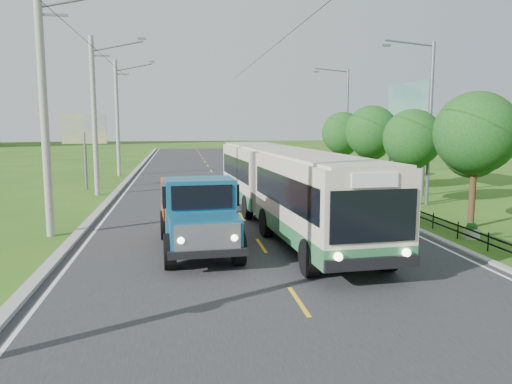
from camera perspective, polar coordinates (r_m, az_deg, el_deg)
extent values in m
plane|color=#2A5815|center=(13.33, 4.89, -12.41)|extent=(240.00, 240.00, 0.00)
cube|color=#28282B|center=(32.61, -3.36, -0.25)|extent=(14.00, 120.00, 0.02)
cube|color=#9E9E99|center=(32.74, -16.01, -0.40)|extent=(0.40, 120.00, 0.15)
cube|color=#9E9E99|center=(34.01, 8.72, 0.07)|extent=(0.30, 120.00, 0.10)
cube|color=silver|center=(32.68, -15.05, -0.47)|extent=(0.12, 120.00, 0.00)
cube|color=silver|center=(33.87, 7.91, 0.01)|extent=(0.12, 120.00, 0.00)
cube|color=yellow|center=(13.32, 4.90, -12.32)|extent=(0.12, 2.20, 0.00)
cube|color=black|center=(28.68, 13.93, -1.01)|extent=(0.04, 40.00, 0.60)
cylinder|color=gray|center=(21.81, -23.06, 8.27)|extent=(0.32, 0.32, 10.00)
cube|color=slate|center=(22.09, -22.30, 18.23)|extent=(1.20, 0.10, 0.10)
cylinder|color=gray|center=(33.57, -18.00, 8.15)|extent=(0.32, 0.32, 10.00)
cube|color=slate|center=(33.75, -17.42, 14.65)|extent=(1.20, 0.10, 0.10)
cube|color=slate|center=(33.64, -12.92, 16.72)|extent=(0.50, 0.18, 0.12)
cylinder|color=gray|center=(45.46, -15.57, 8.08)|extent=(0.32, 0.32, 10.00)
cube|color=slate|center=(45.59, -15.11, 12.88)|extent=(1.20, 0.10, 0.10)
cube|color=slate|center=(45.51, -11.81, 14.38)|extent=(0.50, 0.18, 0.12)
cylinder|color=#382314|center=(24.04, 23.51, 0.21)|extent=(0.28, 0.28, 3.36)
sphere|color=#154914|center=(23.86, 23.84, 6.21)|extent=(3.60, 3.60, 3.60)
sphere|color=#154914|center=(24.41, 23.52, 4.56)|extent=(2.64, 2.64, 2.64)
cylinder|color=#382314|center=(29.27, 17.26, 1.44)|extent=(0.28, 0.28, 3.02)
sphere|color=#154914|center=(29.11, 17.44, 5.87)|extent=(3.24, 3.24, 3.24)
sphere|color=#154914|center=(29.68, 17.32, 4.66)|extent=(2.38, 2.38, 2.38)
cylinder|color=#382314|center=(34.72, 12.95, 2.74)|extent=(0.28, 0.28, 3.25)
sphere|color=#154914|center=(34.60, 13.08, 6.76)|extent=(3.48, 3.48, 3.48)
sphere|color=#154914|center=(35.15, 13.04, 5.64)|extent=(2.55, 2.55, 2.55)
cylinder|color=#382314|center=(40.35, 9.82, 3.39)|extent=(0.28, 0.28, 3.08)
sphere|color=#154914|center=(40.24, 9.89, 6.67)|extent=(3.30, 3.30, 3.30)
sphere|color=#154914|center=(40.79, 9.92, 5.76)|extent=(2.42, 2.42, 2.42)
cylinder|color=slate|center=(29.56, 19.26, 7.22)|extent=(0.20, 0.20, 9.00)
cylinder|color=slate|center=(29.24, 17.14, 15.96)|extent=(2.80, 0.10, 0.34)
cube|color=slate|center=(28.70, 14.70, 15.91)|extent=(0.45, 0.16, 0.12)
cylinder|color=slate|center=(42.45, 10.34, 7.60)|extent=(0.20, 0.20, 9.00)
cylinder|color=slate|center=(42.23, 8.64, 13.61)|extent=(2.80, 0.10, 0.34)
cube|color=slate|center=(41.85, 6.89, 13.49)|extent=(0.45, 0.16, 0.12)
cylinder|color=silver|center=(21.97, 23.41, -4.37)|extent=(0.64, 0.64, 0.40)
sphere|color=#154914|center=(21.93, 23.44, -3.73)|extent=(0.44, 0.44, 0.44)
cylinder|color=silver|center=(28.93, 15.02, -1.17)|extent=(0.64, 0.64, 0.40)
sphere|color=#154914|center=(28.90, 15.03, -0.68)|extent=(0.44, 0.44, 0.44)
cylinder|color=silver|center=(36.33, 9.97, 0.78)|extent=(0.64, 0.64, 0.40)
sphere|color=#154914|center=(36.30, 9.97, 1.17)|extent=(0.44, 0.44, 0.44)
cylinder|color=slate|center=(36.82, -18.90, 3.38)|extent=(0.20, 0.20, 4.00)
cube|color=yellow|center=(36.73, -19.06, 6.80)|extent=(3.00, 0.15, 2.00)
cylinder|color=slate|center=(33.42, 18.58, 3.84)|extent=(0.24, 0.24, 5.00)
cylinder|color=slate|center=(37.93, 15.13, 4.41)|extent=(0.24, 0.24, 5.00)
cube|color=#144C47|center=(35.61, 16.96, 9.45)|extent=(0.20, 6.00, 3.00)
cube|color=#2B6C3F|center=(18.01, 7.29, -4.11)|extent=(3.38, 8.61, 0.62)
cube|color=beige|center=(17.78, 7.37, 0.30)|extent=(3.38, 8.61, 2.17)
cube|color=black|center=(17.78, 7.37, 0.33)|extent=(3.38, 7.94, 1.07)
cube|color=#2B6C3F|center=(26.80, 0.55, -0.10)|extent=(3.34, 8.05, 0.62)
cube|color=beige|center=(26.64, 0.56, 2.87)|extent=(3.34, 8.05, 2.17)
cube|color=black|center=(26.64, 0.56, 2.89)|extent=(3.34, 7.38, 1.07)
cube|color=#4C4C4C|center=(22.33, 3.18, 1.09)|extent=(2.71, 1.30, 2.68)
cube|color=black|center=(13.94, 13.29, -2.71)|extent=(2.53, 0.24, 1.46)
cylinder|color=black|center=(15.25, 6.13, -7.49)|extent=(0.44, 1.19, 1.17)
cylinder|color=black|center=(16.22, 14.73, -6.77)|extent=(0.44, 1.19, 1.17)
cylinder|color=black|center=(20.41, 1.17, -3.51)|extent=(0.44, 1.19, 1.17)
cylinder|color=black|center=(21.14, 7.88, -3.19)|extent=(0.44, 1.19, 1.17)
cylinder|color=black|center=(24.08, -1.00, -1.76)|extent=(0.44, 1.19, 1.17)
cylinder|color=black|center=(24.71, 4.79, -1.54)|extent=(0.44, 1.19, 1.17)
cylinder|color=black|center=(29.11, -3.04, -0.09)|extent=(0.44, 1.19, 1.17)
cylinder|color=black|center=(29.63, 1.81, 0.06)|extent=(0.44, 1.19, 1.17)
cube|color=#14567C|center=(15.88, -5.85, -4.73)|extent=(2.30, 1.60, 1.05)
cube|color=#14567C|center=(17.32, -6.45, -1.91)|extent=(2.41, 1.82, 2.11)
cube|color=black|center=(17.24, -6.48, -0.19)|extent=(2.63, 1.52, 0.74)
cube|color=black|center=(18.34, -6.67, -4.55)|extent=(1.43, 6.37, 0.26)
cube|color=#C95212|center=(19.91, -7.21, -0.50)|extent=(2.61, 3.30, 1.37)
cylinder|color=black|center=(16.15, -9.83, -6.71)|extent=(0.44, 1.18, 1.16)
cylinder|color=black|center=(16.37, -2.03, -6.40)|extent=(0.44, 1.18, 1.16)
cylinder|color=black|center=(20.25, -10.33, -3.75)|extent=(0.44, 1.18, 1.16)
cylinder|color=black|center=(20.43, -4.11, -3.54)|extent=(0.44, 1.18, 1.16)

